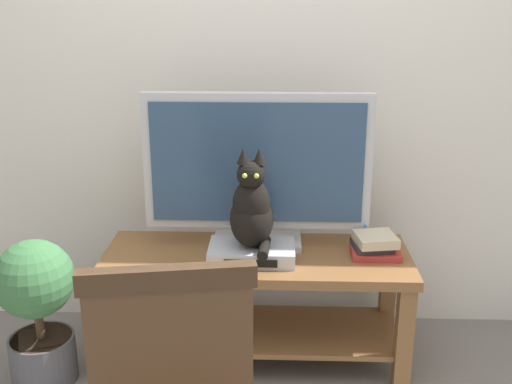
# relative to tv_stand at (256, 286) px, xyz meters

# --- Properties ---
(back_wall) EXTENTS (7.00, 0.12, 2.80)m
(back_wall) POSITION_rel_tv_stand_xyz_m (-0.01, 0.44, 1.04)
(back_wall) COLOR silver
(back_wall) RESTS_ON ground
(tv_stand) EXTENTS (1.35, 0.51, 0.52)m
(tv_stand) POSITION_rel_tv_stand_xyz_m (0.00, 0.00, 0.00)
(tv_stand) COLOR brown
(tv_stand) RESTS_ON ground
(tv) EXTENTS (1.00, 0.20, 0.69)m
(tv) POSITION_rel_tv_stand_xyz_m (0.00, 0.11, 0.52)
(tv) COLOR #B7B7BC
(tv) RESTS_ON tv_stand
(media_box) EXTENTS (0.37, 0.23, 0.06)m
(media_box) POSITION_rel_tv_stand_xyz_m (-0.02, -0.05, 0.19)
(media_box) COLOR #BCBCC1
(media_box) RESTS_ON tv_stand
(cat) EXTENTS (0.18, 0.28, 0.44)m
(cat) POSITION_rel_tv_stand_xyz_m (-0.02, -0.07, 0.39)
(cat) COLOR black
(cat) RESTS_ON media_box
(book_stack) EXTENTS (0.21, 0.19, 0.10)m
(book_stack) POSITION_rel_tv_stand_xyz_m (0.52, 0.01, 0.20)
(book_stack) COLOR #B2332D
(book_stack) RESTS_ON tv_stand
(potted_plant) EXTENTS (0.33, 0.33, 0.65)m
(potted_plant) POSITION_rel_tv_stand_xyz_m (-0.92, -0.21, 0.00)
(potted_plant) COLOR #47474C
(potted_plant) RESTS_ON ground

